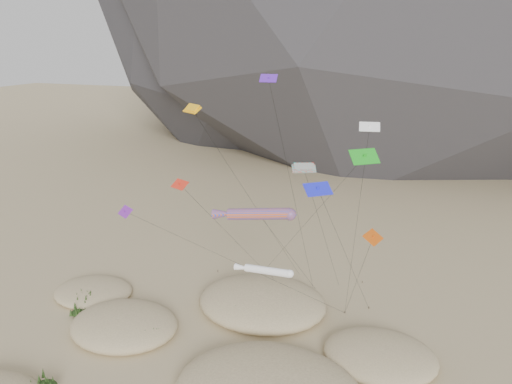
% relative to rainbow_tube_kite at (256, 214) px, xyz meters
% --- Properties ---
extents(dunes, '(47.20, 39.49, 4.11)m').
position_rel_rainbow_tube_kite_xyz_m(dunes, '(-0.17, -8.26, -13.00)').
color(dunes, '#CCB789').
rests_on(dunes, ground).
extents(dune_grass, '(42.39, 27.46, 1.44)m').
position_rel_rainbow_tube_kite_xyz_m(dune_grass, '(-1.60, -8.65, -12.88)').
color(dune_grass, black).
rests_on(dune_grass, ground).
extents(kite_stakes, '(20.55, 8.23, 0.30)m').
position_rel_rainbow_tube_kite_xyz_m(kite_stakes, '(2.10, 11.78, -13.58)').
color(kite_stakes, '#3F2D1E').
rests_on(kite_stakes, ground).
extents(rainbow_tube_kite, '(8.49, 13.29, 14.68)m').
position_rel_rainbow_tube_kite_xyz_m(rainbow_tube_kite, '(0.00, 0.00, 0.00)').
color(rainbow_tube_kite, orange).
rests_on(rainbow_tube_kite, ground).
extents(white_tube_kite, '(6.69, 16.11, 9.98)m').
position_rel_rainbow_tube_kite_xyz_m(white_tube_kite, '(2.00, -3.00, -4.37)').
color(white_tube_kite, white).
rests_on(white_tube_kite, ground).
extents(orange_parafoil, '(10.05, 13.24, 23.65)m').
position_rel_rainbow_tube_kite_xyz_m(orange_parafoil, '(-8.16, 3.58, 9.14)').
color(orange_parafoil, '#FFB00D').
rests_on(orange_parafoil, ground).
extents(multi_parafoil, '(2.19, 18.37, 20.07)m').
position_rel_rainbow_tube_kite_xyz_m(multi_parafoil, '(5.55, -2.93, 5.59)').
color(multi_parafoil, '#FF271A').
rests_on(multi_parafoil, ground).
extents(delta_kites, '(28.04, 20.42, 27.06)m').
position_rel_rainbow_tube_kite_xyz_m(delta_kites, '(3.79, 0.19, 3.86)').
color(delta_kites, '#189F1B').
rests_on(delta_kites, ground).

